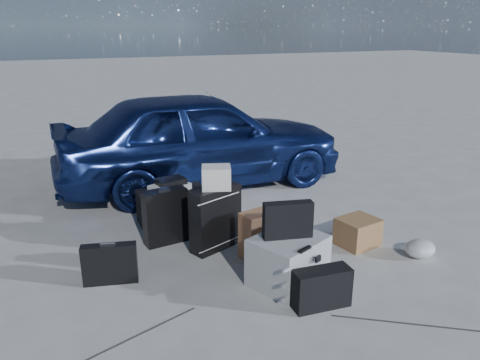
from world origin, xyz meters
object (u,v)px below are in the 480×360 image
suitcase_left (165,217)px  cardboard_box (358,232)px  pelican_case (288,260)px  suitcase_right (216,218)px  duffel_bag (172,205)px  car (200,138)px  briefcase (110,264)px  green_bottle (269,248)px

suitcase_left → cardboard_box: suitcase_left is taller
pelican_case → cardboard_box: pelican_case is taller
suitcase_right → cardboard_box: bearing=-42.3°
pelican_case → suitcase_left: suitcase_left is taller
pelican_case → duffel_bag: pelican_case is taller
car → briefcase: size_ratio=8.38×
car → suitcase_left: (-0.95, -1.59, -0.36)m
suitcase_left → cardboard_box: size_ratio=1.52×
duffel_bag → green_bottle: (0.52, -1.33, -0.03)m
pelican_case → suitcase_right: suitcase_right is taller
car → pelican_case: bearing=176.8°
pelican_case → briefcase: (-1.36, 0.61, -0.03)m
briefcase → suitcase_right: (1.05, 0.25, 0.13)m
cardboard_box → suitcase_right: bearing=158.2°
pelican_case → duffel_bag: (-0.50, 1.69, -0.03)m
suitcase_right → cardboard_box: (1.29, -0.52, -0.17)m
suitcase_left → green_bottle: (0.73, -0.81, -0.12)m
briefcase → cardboard_box: size_ratio=1.23×
briefcase → suitcase_right: 1.09m
suitcase_right → cardboard_box: suitcase_right is taller
suitcase_left → duffel_bag: suitcase_left is taller
pelican_case → cardboard_box: 1.05m
briefcase → suitcase_right: suitcase_right is taller
briefcase → duffel_bag: bearing=66.2°
suitcase_left → cardboard_box: (1.70, -0.83, -0.14)m
car → suitcase_right: bearing=165.8°
duffel_bag → cardboard_box: duffel_bag is taller
car → suitcase_left: size_ratio=6.76×
car → suitcase_right: size_ratio=6.09×
car → green_bottle: (-0.22, -2.40, -0.49)m
briefcase → car: bearing=68.0°
car → cardboard_box: car is taller
pelican_case → duffel_bag: 1.76m
cardboard_box → pelican_case: bearing=-160.9°
car → pelican_case: (-0.23, -2.76, -0.44)m
car → cardboard_box: (0.76, -2.42, -0.51)m
pelican_case → cardboard_box: bearing=-2.6°
pelican_case → green_bottle: 0.36m
suitcase_left → green_bottle: suitcase_left is taller
briefcase → cardboard_box: 2.36m
pelican_case → suitcase_right: (-0.31, 0.86, 0.10)m
duffel_bag → cardboard_box: size_ratio=1.98×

